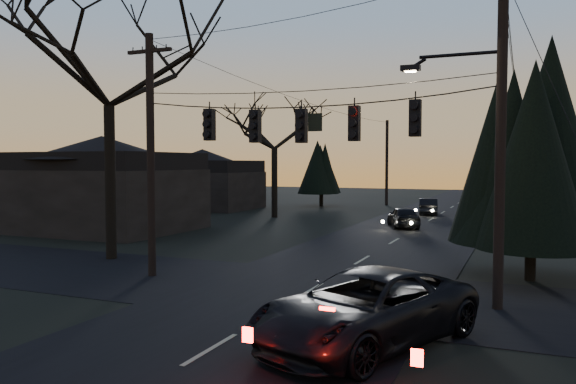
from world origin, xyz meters
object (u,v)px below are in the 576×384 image
at_px(utility_pole_left, 152,276).
at_px(bare_tree_left, 108,43).
at_px(suv_near, 366,309).
at_px(utility_pole_far_l, 386,205).
at_px(sedan_oncoming_a, 403,217).
at_px(sedan_oncoming_b, 428,207).
at_px(utility_pole_far_r, 516,217).
at_px(utility_pole_right, 497,309).
at_px(evergreen_right, 533,153).

height_order(utility_pole_left, bare_tree_left, bare_tree_left).
height_order(bare_tree_left, suv_near, bare_tree_left).
relative_size(utility_pole_far_l, sedan_oncoming_a, 2.07).
xyz_separation_m(bare_tree_left, sedan_oncoming_b, (8.96, 25.46, -8.30)).
bearing_deg(bare_tree_left, sedan_oncoming_a, 60.77).
xyz_separation_m(suv_near, sedan_oncoming_b, (-3.78, 32.12, -0.18)).
distance_m(utility_pole_far_r, bare_tree_left, 31.22).
bearing_deg(utility_pole_right, evergreen_right, 79.29).
bearing_deg(sedan_oncoming_b, evergreen_right, 97.51).
bearing_deg(evergreen_right, utility_pole_left, -160.27).
relative_size(utility_pole_left, utility_pole_far_l, 1.06).
distance_m(bare_tree_left, sedan_oncoming_b, 28.23).
xyz_separation_m(utility_pole_left, suv_near, (8.98, -4.40, 0.81)).
bearing_deg(utility_pole_far_r, suv_near, -94.45).
distance_m(utility_pole_far_l, bare_tree_left, 35.09).
xyz_separation_m(utility_pole_far_l, sedan_oncoming_b, (5.20, -8.27, 0.63)).
height_order(utility_pole_left, evergreen_right, evergreen_right).
xyz_separation_m(utility_pole_right, sedan_oncoming_a, (-6.30, 18.29, 0.66)).
bearing_deg(utility_pole_left, evergreen_right, 19.73).
bearing_deg(bare_tree_left, utility_pole_far_l, 83.64).
distance_m(suv_near, sedan_oncoming_b, 32.35).
height_order(utility_pole_right, utility_pole_far_l, utility_pole_right).
relative_size(utility_pole_right, sedan_oncoming_b, 2.63).
height_order(utility_pole_far_r, utility_pole_far_l, utility_pole_far_r).
bearing_deg(utility_pole_far_r, sedan_oncoming_a, -122.98).
bearing_deg(sedan_oncoming_a, sedan_oncoming_b, -111.94).
distance_m(evergreen_right, suv_near, 10.08).
distance_m(utility_pole_far_r, sedan_oncoming_b, 6.34).
bearing_deg(suv_near, sedan_oncoming_a, 122.48).
bearing_deg(utility_pole_far_l, suv_near, -77.47).
distance_m(utility_pole_left, sedan_oncoming_a, 19.03).
bearing_deg(bare_tree_left, evergreen_right, 7.62).
distance_m(bare_tree_left, evergreen_right, 16.88).
bearing_deg(sedan_oncoming_b, utility_pole_far_r, 172.97).
height_order(sedan_oncoming_a, sedan_oncoming_b, sedan_oncoming_a).
distance_m(evergreen_right, sedan_oncoming_a, 16.02).
distance_m(utility_pole_right, suv_near, 5.13).
distance_m(utility_pole_right, utility_pole_far_r, 28.00).
xyz_separation_m(bare_tree_left, suv_near, (12.74, -6.67, -8.12)).
bearing_deg(evergreen_right, suv_near, -110.84).
bearing_deg(sedan_oncoming_b, bare_tree_left, 61.08).
distance_m(utility_pole_left, bare_tree_left, 9.95).
relative_size(utility_pole_far_r, sedan_oncoming_b, 2.23).
bearing_deg(sedan_oncoming_a, utility_pole_far_r, -144.92).
relative_size(utility_pole_far_l, suv_near, 1.38).
height_order(utility_pole_far_r, evergreen_right, evergreen_right).
xyz_separation_m(utility_pole_right, evergreen_right, (0.84, 4.42, 4.33)).
bearing_deg(evergreen_right, bare_tree_left, -172.38).
distance_m(evergreen_right, sedan_oncoming_b, 24.65).
xyz_separation_m(sedan_oncoming_a, sedan_oncoming_b, (-0.00, 9.44, -0.03)).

